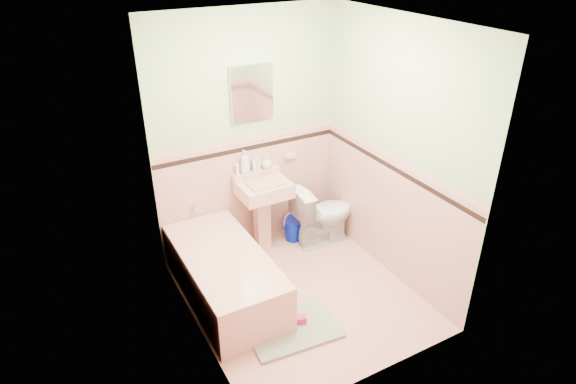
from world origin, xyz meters
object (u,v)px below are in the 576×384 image
medicine_cabinet (252,92)px  soap_bottle_right (266,162)px  bathtub (225,277)px  sink (264,217)px  bucket (294,229)px  toilet (323,214)px  soap_bottle_left (245,162)px  shoe (297,320)px  soap_bottle_mid (256,163)px

medicine_cabinet → soap_bottle_right: 0.77m
bathtub → soap_bottle_right: 1.29m
sink → soap_bottle_right: 0.58m
sink → bucket: bearing=3.5°
bucket → toilet: bearing=-36.1°
soap_bottle_left → shoe: size_ratio=1.62×
soap_bottle_left → soap_bottle_right: (0.25, 0.00, -0.06)m
soap_bottle_left → toilet: (0.75, -0.34, -0.65)m
soap_bottle_mid → soap_bottle_right: soap_bottle_mid is taller
medicine_cabinet → soap_bottle_left: medicine_cabinet is taller
soap_bottle_mid → shoe: bearing=-101.9°
toilet → bucket: toilet is taller
soap_bottle_right → bucket: bearing=-32.2°
bathtub → medicine_cabinet: 1.78m
medicine_cabinet → soap_bottle_mid: medicine_cabinet is taller
soap_bottle_mid → toilet: 0.94m
toilet → shoe: 1.41m
toilet → medicine_cabinet: bearing=61.2°
soap_bottle_left → soap_bottle_right: soap_bottle_left is taller
bathtub → toilet: bearing=15.6°
sink → soap_bottle_mid: (0.01, 0.18, 0.55)m
shoe → medicine_cabinet: bearing=98.2°
bathtub → soap_bottle_left: soap_bottle_left is taller
soap_bottle_left → shoe: soap_bottle_left is taller
sink → soap_bottle_left: size_ratio=3.22×
soap_bottle_mid → bucket: (0.37, -0.16, -0.84)m
medicine_cabinet → soap_bottle_left: size_ratio=2.18×
soap_bottle_mid → soap_bottle_left: bearing=180.0°
soap_bottle_mid → shoe: (-0.29, -1.38, -0.90)m
medicine_cabinet → soap_bottle_right: bearing=-13.4°
soap_bottle_right → bucket: soap_bottle_right is taller
bathtub → bucket: bearing=27.7°
shoe → bathtub: bearing=140.2°
soap_bottle_left → toilet: bearing=-24.5°
medicine_cabinet → shoe: 2.18m
bathtub → sink: sink is taller
soap_bottle_mid → bathtub: bearing=-134.1°
soap_bottle_mid → bucket: soap_bottle_mid is taller
sink → soap_bottle_mid: soap_bottle_mid is taller
bathtub → shoe: bearing=-59.4°
medicine_cabinet → shoe: size_ratio=3.53×
soap_bottle_left → shoe: (-0.16, -1.38, -0.93)m
soap_bottle_mid → toilet: (0.62, -0.34, -0.61)m
soap_bottle_right → bucket: 0.87m
medicine_cabinet → sink: bearing=-90.0°
soap_bottle_right → medicine_cabinet: bearing=166.6°
sink → medicine_cabinet: 1.31m
bathtub → sink: (0.68, 0.53, 0.18)m
soap_bottle_left → bucket: bearing=-17.5°
sink → soap_bottle_right: bearing=55.0°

